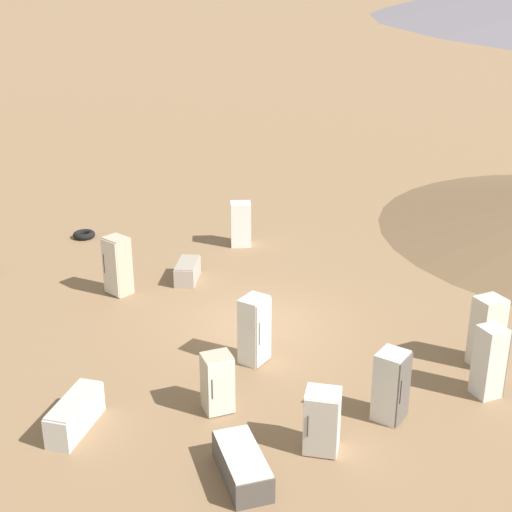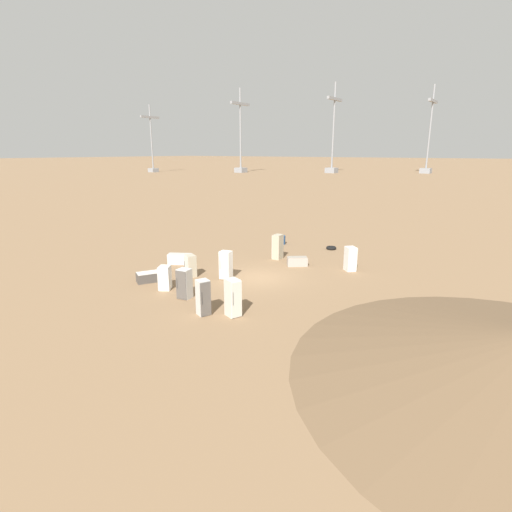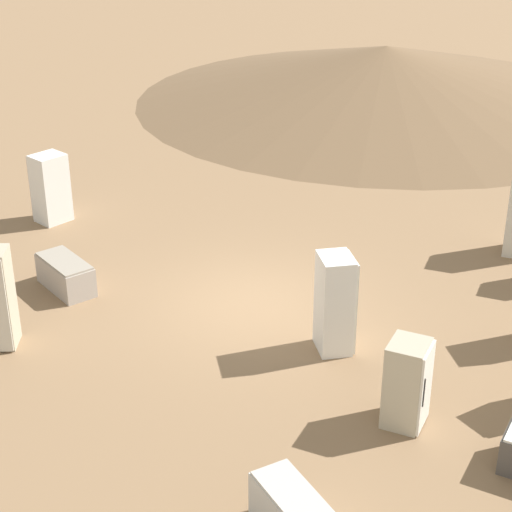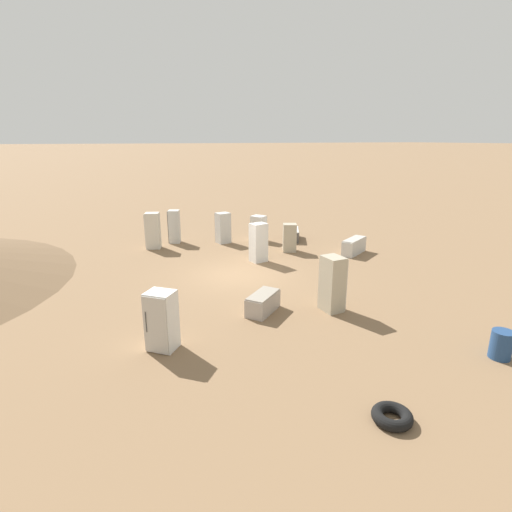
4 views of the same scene
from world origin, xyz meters
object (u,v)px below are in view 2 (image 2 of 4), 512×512
Objects in this scene: discarded_fridge_3 at (165,278)px; rusty_barrel at (282,240)px; power_pylon_2 at (241,147)px; discarded_fridge_5 at (203,297)px; power_pylon_3 at (152,152)px; discarded_fridge_6 at (180,259)px; discarded_fridge_2 at (278,247)px; discarded_fridge_1 at (226,265)px; discarded_fridge_8 at (184,284)px; discarded_fridge_9 at (350,259)px; power_pylon_0 at (428,147)px; power_pylon_1 at (333,146)px; scrap_tire at (331,248)px; discarded_fridge_0 at (233,298)px; discarded_fridge_4 at (152,277)px; discarded_fridge_7 at (297,261)px; discarded_fridge_10 at (190,266)px.

rusty_barrel is at bearing -29.94° from discarded_fridge_3.
discarded_fridge_5 is (109.83, 82.15, -8.50)m from power_pylon_2.
power_pylon_3 is 13.77× the size of discarded_fridge_6.
discarded_fridge_5 is (11.19, 2.75, -0.03)m from discarded_fridge_2.
discarded_fridge_5 is 1.00× the size of discarded_fridge_6.
discarded_fridge_6 is at bearing -20.11° from discarded_fridge_1.
discarded_fridge_9 is at bearing -127.25° from discarded_fridge_8.
power_pylon_0 reaches higher than rusty_barrel.
power_pylon_0 is 34.30m from power_pylon_1.
discarded_fridge_5 reaches higher than discarded_fridge_3.
discarded_fridge_6 is (-5.86, -7.71, -0.52)m from discarded_fridge_5.
discarded_fridge_8 is at bearing -6.50° from scrap_tire.
power_pylon_3 is (17.46, -29.52, -1.69)m from power_pylon_2.
power_pylon_0 is 68.59m from power_pylon_2.
discarded_fridge_0 is (126.54, 53.92, -8.95)m from power_pylon_1.
discarded_fridge_1 is at bearing 12.17° from rusty_barrel.
scrap_tire is (-14.32, 5.56, -0.19)m from discarded_fridge_4.
discarded_fridge_6 is (-5.11, -9.00, -0.56)m from discarded_fridge_0.
discarded_fridge_1 is (104.72, 79.36, -8.50)m from power_pylon_2.
discarded_fridge_1 is (-4.36, -4.08, -0.04)m from discarded_fridge_0.
discarded_fridge_7 is at bearing 39.37° from power_pylon_2.
power_pylon_2 reaches higher than discarded_fridge_8.
discarded_fridge_3 is at bearing 167.31° from discarded_fridge_2.
power_pylon_2 is at bearing -138.94° from scrap_tire.
power_pylon_3 is at bearing -15.22° from discarded_fridge_10.
power_pylon_1 is 21.13× the size of discarded_fridge_7.
scrap_tire is (-5.95, -0.14, -0.20)m from discarded_fridge_7.
power_pylon_0 is 135.37m from discarded_fridge_2.
discarded_fridge_8 is at bearing 36.25° from power_pylon_2.
discarded_fridge_3 is 2.03m from discarded_fridge_8.
discarded_fridge_0 is 1.49m from discarded_fridge_5.
discarded_fridge_9 is 10.79m from discarded_fridge_10.
discarded_fridge_1 reaches higher than discarded_fridge_7.
discarded_fridge_9 is at bearing -112.07° from discarded_fridge_7.
discarded_fridge_5 is 10.42m from discarded_fridge_7.
power_pylon_1 reaches higher than discarded_fridge_9.
discarded_fridge_0 is at bearing 151.87° from discarded_fridge_7.
discarded_fridge_5 is at bearing -39.60° from discarded_fridge_0.
discarded_fridge_3 is at bearing -76.85° from discarded_fridge_0.
power_pylon_0 is 0.96× the size of power_pylon_1.
discarded_fridge_6 is at bearing -110.41° from discarded_fridge_9.
power_pylon_0 is 130.68m from scrap_tire.
discarded_fridge_1 is 2.17× the size of scrap_tire.
discarded_fridge_1 is at bearing 51.29° from power_pylon_3.
discarded_fridge_4 is (125.27, 46.35, -9.59)m from power_pylon_1.
rusty_barrel is at bearing -89.27° from discarded_fridge_1.
discarded_fridge_10 is (-4.15, -4.97, -0.19)m from discarded_fridge_5.
discarded_fridge_9 is (133.28, 26.07, -8.69)m from power_pylon_0.
discarded_fridge_7 is at bearing 92.76° from discarded_fridge_6.
discarded_fridge_6 is (-4.38, -3.26, -0.32)m from discarded_fridge_3.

